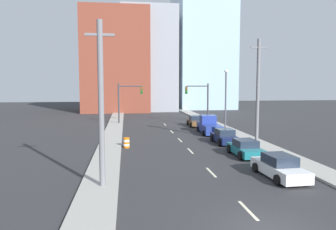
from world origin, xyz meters
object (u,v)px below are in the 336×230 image
at_px(traffic_signal_right, 201,98).
at_px(pickup_truck_blue, 209,126).
at_px(utility_pole_left_near, 101,104).
at_px(street_lamp, 226,95).
at_px(utility_pole_right_mid, 258,91).
at_px(sedan_white, 279,167).
at_px(sedan_navy, 225,137).
at_px(traffic_barrel, 126,143).
at_px(sedan_teal, 245,148).
at_px(traffic_signal_left, 126,98).
at_px(sedan_brown, 196,121).

distance_m(traffic_signal_right, pickup_truck_blue, 11.00).
xyz_separation_m(utility_pole_left_near, pickup_truck_blue, (11.25, 19.72, -3.95)).
distance_m(utility_pole_left_near, street_lamp, 26.26).
bearing_deg(utility_pole_right_mid, sedan_white, -105.33).
distance_m(utility_pole_right_mid, pickup_truck_blue, 9.61).
bearing_deg(pickup_truck_blue, street_lamp, 43.91).
bearing_deg(traffic_signal_right, sedan_navy, -95.46).
height_order(traffic_barrel, street_lamp, street_lamp).
bearing_deg(sedan_teal, traffic_signal_right, 85.19).
height_order(sedan_white, sedan_navy, sedan_white).
bearing_deg(sedan_teal, street_lamp, 78.18).
xyz_separation_m(traffic_signal_left, sedan_teal, (9.72, -23.14, -3.20)).
bearing_deg(pickup_truck_blue, sedan_teal, -88.70).
height_order(utility_pole_right_mid, sedan_teal, utility_pole_right_mid).
height_order(utility_pole_left_near, sedan_white, utility_pole_left_near).
relative_size(traffic_signal_left, pickup_truck_blue, 1.00).
relative_size(utility_pole_left_near, pickup_truck_blue, 1.56).
relative_size(street_lamp, sedan_teal, 1.74).
relative_size(traffic_barrel, sedan_white, 0.20).
relative_size(sedan_white, pickup_truck_blue, 0.80).
relative_size(street_lamp, sedan_navy, 1.78).
bearing_deg(traffic_signal_left, street_lamp, -32.24).
distance_m(traffic_signal_right, sedan_brown, 5.23).
bearing_deg(sedan_white, utility_pole_left_near, -178.44).
distance_m(sedan_white, sedan_brown, 25.59).
bearing_deg(sedan_brown, pickup_truck_blue, -86.83).
bearing_deg(street_lamp, sedan_white, -98.31).
xyz_separation_m(utility_pole_left_near, traffic_barrel, (1.37, 11.79, -4.32)).
height_order(traffic_barrel, sedan_white, sedan_white).
distance_m(street_lamp, sedan_brown, 6.42).
relative_size(pickup_truck_blue, sedan_brown, 1.40).
distance_m(utility_pole_right_mid, sedan_white, 12.03).
height_order(traffic_signal_right, sedan_white, traffic_signal_right).
bearing_deg(utility_pole_left_near, street_lamp, 57.71).
bearing_deg(traffic_barrel, pickup_truck_blue, 38.76).
bearing_deg(utility_pole_left_near, traffic_signal_left, 87.50).
bearing_deg(utility_pole_right_mid, sedan_brown, 100.72).
distance_m(traffic_signal_right, utility_pole_left_near, 32.79).
xyz_separation_m(traffic_signal_right, sedan_teal, (-1.67, -23.14, -3.20)).
height_order(sedan_white, sedan_brown, sedan_brown).
bearing_deg(sedan_navy, traffic_signal_left, 118.72).
distance_m(sedan_navy, pickup_truck_blue, 6.94).
distance_m(street_lamp, sedan_navy, 10.59).
xyz_separation_m(traffic_signal_left, sedan_white, (9.58, -29.41, -3.17)).
distance_m(traffic_signal_left, sedan_white, 31.09).
height_order(utility_pole_left_near, sedan_brown, utility_pole_left_near).
xyz_separation_m(traffic_barrel, street_lamp, (12.66, 10.41, 4.05)).
bearing_deg(utility_pole_left_near, traffic_signal_right, 67.17).
relative_size(traffic_barrel, sedan_teal, 0.21).
relative_size(utility_pole_right_mid, sedan_teal, 2.28).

